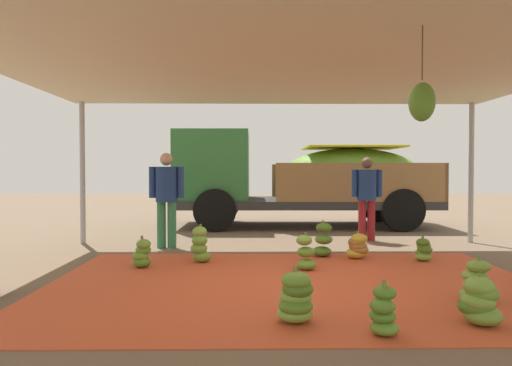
% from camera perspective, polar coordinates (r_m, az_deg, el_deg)
% --- Properties ---
extents(ground_plane, '(40.00, 40.00, 0.00)m').
position_cam_1_polar(ground_plane, '(8.81, 2.85, -7.72)').
color(ground_plane, brown).
extents(tarp_orange, '(6.11, 4.18, 0.01)m').
position_cam_1_polar(tarp_orange, '(5.88, 4.77, -12.34)').
color(tarp_orange, '#D1512D').
rests_on(tarp_orange, ground).
extents(tent_canopy, '(8.00, 7.00, 2.81)m').
position_cam_1_polar(tent_canopy, '(5.76, 4.98, 14.70)').
color(tent_canopy, '#9EA0A5').
rests_on(tent_canopy, ground).
extents(banana_bunch_0, '(0.38, 0.38, 0.54)m').
position_cam_1_polar(banana_bunch_0, '(6.65, 6.16, -8.69)').
color(banana_bunch_0, '#60932D').
rests_on(banana_bunch_0, tarp_orange).
extents(banana_bunch_1, '(0.45, 0.43, 0.44)m').
position_cam_1_polar(banana_bunch_1, '(7.59, 12.47, -7.70)').
color(banana_bunch_1, gold).
rests_on(banana_bunch_1, tarp_orange).
extents(banana_bunch_2, '(0.39, 0.38, 0.59)m').
position_cam_1_polar(banana_bunch_2, '(7.17, -6.92, -7.69)').
color(banana_bunch_2, '#60932D').
rests_on(banana_bunch_2, tarp_orange).
extents(banana_bunch_3, '(0.36, 0.36, 0.46)m').
position_cam_1_polar(banana_bunch_3, '(6.97, -13.92, -8.52)').
color(banana_bunch_3, '#518428').
rests_on(banana_bunch_3, tarp_orange).
extents(banana_bunch_4, '(0.42, 0.41, 0.50)m').
position_cam_1_polar(banana_bunch_4, '(5.56, 25.57, -11.02)').
color(banana_bunch_4, '#75A83D').
rests_on(banana_bunch_4, tarp_orange).
extents(banana_bunch_5, '(0.34, 0.34, 0.48)m').
position_cam_1_polar(banana_bunch_5, '(4.21, 15.50, -15.16)').
color(banana_bunch_5, '#60932D').
rests_on(banana_bunch_5, tarp_orange).
extents(banana_bunch_6, '(0.47, 0.48, 0.52)m').
position_cam_1_polar(banana_bunch_6, '(4.40, 4.96, -14.04)').
color(banana_bunch_6, '#75A83D').
rests_on(banana_bunch_6, tarp_orange).
extents(banana_bunch_7, '(0.46, 0.44, 0.47)m').
position_cam_1_polar(banana_bunch_7, '(4.79, 25.93, -13.08)').
color(banana_bunch_7, '#6B9E38').
rests_on(banana_bunch_7, tarp_orange).
extents(banana_bunch_8, '(0.36, 0.36, 0.41)m').
position_cam_1_polar(banana_bunch_8, '(7.70, 20.01, -7.81)').
color(banana_bunch_8, '#75A83D').
rests_on(banana_bunch_8, tarp_orange).
extents(banana_bunch_9, '(0.42, 0.40, 0.59)m').
position_cam_1_polar(banana_bunch_9, '(7.69, 8.30, -7.11)').
color(banana_bunch_9, '#477523').
rests_on(banana_bunch_9, tarp_orange).
extents(cargo_truck_main, '(6.48, 2.52, 2.40)m').
position_cam_1_polar(cargo_truck_main, '(11.83, 5.24, 0.73)').
color(cargo_truck_main, '#2D2D2D').
rests_on(cargo_truck_main, ground).
extents(worker_0, '(0.64, 0.39, 1.74)m').
position_cam_1_polar(worker_0, '(8.57, -11.02, -1.17)').
color(worker_0, '#337A4C').
rests_on(worker_0, ground).
extents(worker_1, '(0.62, 0.38, 1.68)m').
position_cam_1_polar(worker_1, '(9.54, 13.55, -1.12)').
color(worker_1, maroon).
rests_on(worker_1, ground).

